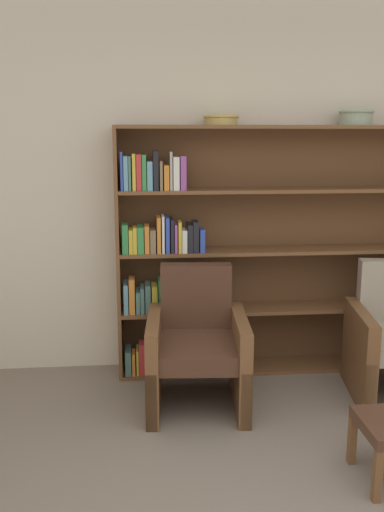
{
  "coord_description": "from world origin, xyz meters",
  "views": [
    {
      "loc": [
        -0.76,
        -1.5,
        1.75
      ],
      "look_at": [
        -0.41,
        2.24,
        0.95
      ],
      "focal_mm": 40.0,
      "sensor_mm": 36.0,
      "label": 1
    }
  ],
  "objects_px": {
    "bookshelf": "(251,253)",
    "armchair_leather": "(197,346)",
    "bowl_sage": "(221,119)",
    "bowl_slate": "(356,117)"
  },
  "relations": [
    {
      "from": "bookshelf",
      "to": "bowl_slate",
      "type": "height_order",
      "value": "bowl_slate"
    },
    {
      "from": "bookshelf",
      "to": "armchair_leather",
      "type": "distance_m",
      "value": 0.87
    },
    {
      "from": "bowl_sage",
      "to": "armchair_leather",
      "type": "distance_m",
      "value": 1.57
    },
    {
      "from": "bowl_sage",
      "to": "bowl_slate",
      "type": "height_order",
      "value": "bowl_slate"
    },
    {
      "from": "bowl_slate",
      "to": "armchair_leather",
      "type": "relative_size",
      "value": 0.28
    },
    {
      "from": "bookshelf",
      "to": "armchair_leather",
      "type": "xyz_separation_m",
      "value": [
        -0.46,
        -0.54,
        -0.5
      ]
    },
    {
      "from": "bookshelf",
      "to": "bowl_sage",
      "type": "relative_size",
      "value": 9.64
    },
    {
      "from": "bowl_sage",
      "to": "bowl_slate",
      "type": "bearing_deg",
      "value": -0.0
    },
    {
      "from": "bookshelf",
      "to": "bowl_sage",
      "type": "distance_m",
      "value": 0.99
    },
    {
      "from": "bookshelf",
      "to": "bowl_sage",
      "type": "height_order",
      "value": "bowl_sage"
    }
  ]
}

